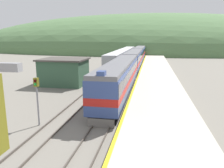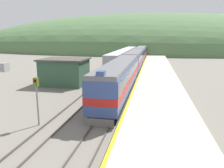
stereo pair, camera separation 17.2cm
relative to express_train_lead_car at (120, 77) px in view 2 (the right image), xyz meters
The scene contains 10 objects.
track_main 40.68m from the express_train_lead_car, 90.00° to the left, with size 1.52×180.00×0.16m.
track_siding 40.87m from the express_train_lead_car, 95.48° to the left, with size 1.51×180.00×0.16m.
platform 21.27m from the express_train_lead_car, 76.74° to the left, with size 6.44×140.00×0.87m.
distant_hills 102.38m from the express_train_lead_car, 90.00° to the left, with size 217.75×97.99×40.10m.
station_shed 10.50m from the express_train_lead_car, 153.64° to the left, with size 6.93×5.86×4.06m.
express_train_lead_car is the anchor object (origin of this frame).
carriage_second 22.85m from the express_train_lead_car, 90.00° to the left, with size 2.91×21.45×4.27m.
carriage_third 45.18m from the express_train_lead_car, 90.00° to the left, with size 2.91×21.45×4.27m.
siding_train 35.61m from the express_train_lead_car, 96.29° to the left, with size 2.90×45.14×3.93m.
signal_post_siding 12.33m from the express_train_lead_car, 115.07° to the right, with size 0.36×0.42×4.11m.
Camera 2 is at (4.06, 2.44, 7.24)m, focal length 35.00 mm.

